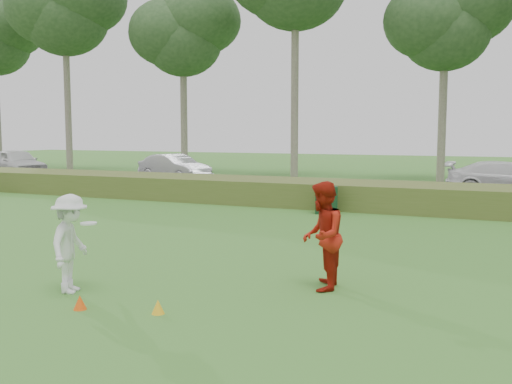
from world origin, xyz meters
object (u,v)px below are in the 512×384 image
at_px(cone_orange, 80,302).
at_px(car_left, 16,163).
at_px(utility_cabinet, 326,200).
at_px(player_white, 70,244).
at_px(car_right, 508,179).
at_px(player_red, 322,236).
at_px(car_mid, 175,168).
at_px(cone_yellow, 158,307).

xyz_separation_m(cone_orange, car_left, (-20.35, 18.00, 0.79)).
bearing_deg(utility_cabinet, player_white, -115.40).
height_order(car_left, car_right, car_left).
bearing_deg(car_right, player_white, 159.29).
height_order(player_white, cone_orange, player_white).
relative_size(cone_orange, utility_cabinet, 0.24).
xyz_separation_m(player_red, utility_cabinet, (-2.64, 8.91, -0.48)).
relative_size(player_white, car_mid, 0.37).
bearing_deg(cone_yellow, cone_orange, -165.88).
height_order(cone_orange, car_right, car_right).
xyz_separation_m(utility_cabinet, car_left, (-20.76, 6.51, 0.45)).
relative_size(car_left, car_right, 1.00).
bearing_deg(utility_cabinet, car_left, 143.44).
bearing_deg(cone_yellow, player_red, 51.23).
bearing_deg(utility_cabinet, car_mid, 125.00).
relative_size(utility_cabinet, car_left, 0.18).
height_order(player_white, cone_yellow, player_white).
distance_m(player_red, utility_cabinet, 9.31).
height_order(cone_orange, cone_yellow, cone_orange).
distance_m(cone_orange, utility_cabinet, 11.51).
relative_size(player_red, cone_yellow, 8.66).
height_order(utility_cabinet, car_mid, car_mid).
distance_m(utility_cabinet, car_mid, 13.28).
relative_size(player_white, player_red, 0.89).
xyz_separation_m(car_left, car_mid, (9.99, 1.27, -0.11)).
relative_size(car_left, car_mid, 1.11).
bearing_deg(cone_orange, utility_cabinet, 87.99).
xyz_separation_m(utility_cabinet, car_mid, (-10.76, 7.77, 0.34)).
distance_m(cone_orange, cone_yellow, 1.25).
distance_m(utility_cabinet, car_left, 21.76).
height_order(player_red, car_mid, player_red).
bearing_deg(cone_yellow, car_mid, 121.38).
bearing_deg(player_red, cone_yellow, -49.52).
xyz_separation_m(player_red, car_mid, (-13.40, 16.69, -0.14)).
bearing_deg(utility_cabinet, player_red, -92.65).
xyz_separation_m(player_white, car_right, (6.70, 18.34, -0.06)).
distance_m(cone_yellow, car_right, 19.33).
bearing_deg(player_red, utility_cabinet, -174.25).
bearing_deg(player_white, player_red, -82.42).
bearing_deg(cone_orange, player_white, 138.21).
relative_size(player_white, cone_orange, 7.53).
xyz_separation_m(player_white, car_left, (-19.57, 17.31, 0.07)).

